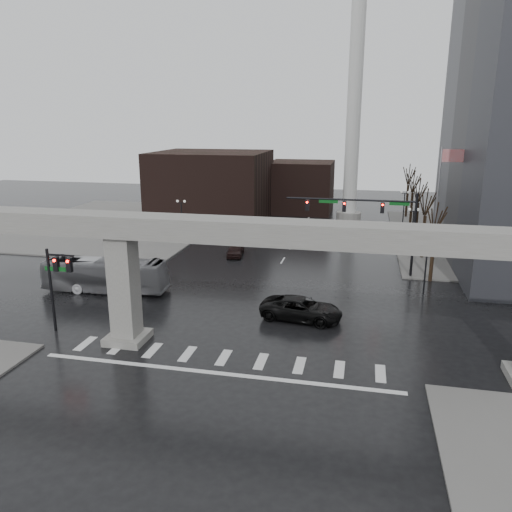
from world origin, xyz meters
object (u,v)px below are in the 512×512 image
object	(u,v)px
pickup_truck	(301,309)
city_bus	(105,275)
far_car	(236,250)
signal_mast_arm	(373,215)

from	to	relation	value
pickup_truck	city_bus	world-z (taller)	city_bus
city_bus	far_car	size ratio (longest dim) A/B	2.64
city_bus	far_car	xyz separation A→B (m)	(8.06, 13.77, -0.81)
signal_mast_arm	pickup_truck	bearing A→B (deg)	-111.77
city_bus	far_car	bearing A→B (deg)	-34.21
signal_mast_arm	far_car	size ratio (longest dim) A/B	2.96
signal_mast_arm	pickup_truck	xyz separation A→B (m)	(-5.02, -12.57, -4.99)
signal_mast_arm	far_car	world-z (taller)	signal_mast_arm
pickup_truck	far_car	bearing A→B (deg)	36.96
far_car	signal_mast_arm	bearing A→B (deg)	-22.88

